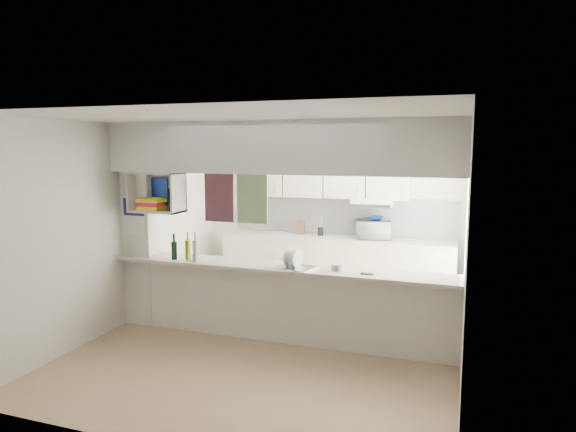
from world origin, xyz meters
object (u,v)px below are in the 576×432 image
at_px(bowl, 377,218).
at_px(dish_rack, 296,260).
at_px(microwave, 374,229).
at_px(wine_bottles, 186,250).

relative_size(bowl, dish_rack, 0.47).
distance_m(bowl, dish_rack, 2.31).
distance_m(microwave, wine_bottles, 2.96).
bearing_deg(dish_rack, microwave, 91.84).
height_order(bowl, wine_bottles, wine_bottles).
bearing_deg(bowl, dish_rack, -103.96).
distance_m(dish_rack, wine_bottles, 1.41).
xyz_separation_m(bowl, dish_rack, (-0.55, -2.23, -0.22)).
xyz_separation_m(bowl, wine_bottles, (-1.97, -2.27, -0.18)).
xyz_separation_m(microwave, dish_rack, (-0.52, -2.20, -0.05)).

